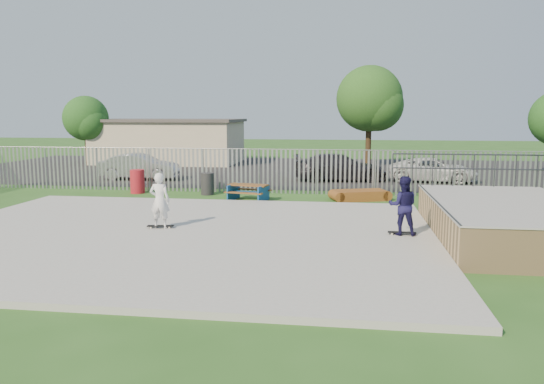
# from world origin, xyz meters

# --- Properties ---
(ground) EXTENTS (120.00, 120.00, 0.00)m
(ground) POSITION_xyz_m (0.00, 0.00, 0.00)
(ground) COLOR #2A571D
(ground) RESTS_ON ground
(concrete_slab) EXTENTS (15.00, 12.00, 0.15)m
(concrete_slab) POSITION_xyz_m (0.00, 0.00, 0.07)
(concrete_slab) COLOR #A1A19C
(concrete_slab) RESTS_ON ground
(quarter_pipe) EXTENTS (5.50, 7.05, 2.19)m
(quarter_pipe) POSITION_xyz_m (9.50, 1.04, 0.56)
(quarter_pipe) COLOR tan
(quarter_pipe) RESTS_ON ground
(fence) EXTENTS (26.04, 16.02, 2.00)m
(fence) POSITION_xyz_m (1.00, 4.59, 1.00)
(fence) COLOR gray
(fence) RESTS_ON ground
(picnic_table) EXTENTS (1.86, 1.64, 0.69)m
(picnic_table) POSITION_xyz_m (0.92, 6.81, 0.35)
(picnic_table) COLOR brown
(picnic_table) RESTS_ON ground
(funbox) EXTENTS (2.29, 1.66, 0.41)m
(funbox) POSITION_xyz_m (5.52, 7.60, 0.21)
(funbox) COLOR brown
(funbox) RESTS_ON ground
(trash_bin_red) EXTENTS (0.64, 0.64, 1.07)m
(trash_bin_red) POSITION_xyz_m (-4.46, 8.18, 0.54)
(trash_bin_red) COLOR #A51923
(trash_bin_red) RESTS_ON ground
(trash_bin_grey) EXTENTS (0.59, 0.59, 0.98)m
(trash_bin_grey) POSITION_xyz_m (-1.19, 8.16, 0.49)
(trash_bin_grey) COLOR #262528
(trash_bin_grey) RESTS_ON ground
(parking_lot) EXTENTS (40.00, 18.00, 0.02)m
(parking_lot) POSITION_xyz_m (0.00, 19.00, 0.01)
(parking_lot) COLOR black
(parking_lot) RESTS_ON ground
(car_silver) EXTENTS (4.36, 1.69, 1.41)m
(car_silver) POSITION_xyz_m (-6.25, 12.88, 0.73)
(car_silver) COLOR #B4B3B8
(car_silver) RESTS_ON parking_lot
(car_dark) EXTENTS (5.18, 2.68, 1.44)m
(car_dark) POSITION_xyz_m (4.58, 13.87, 0.74)
(car_dark) COLOR #222127
(car_dark) RESTS_ON parking_lot
(car_white) EXTENTS (4.76, 2.70, 1.25)m
(car_white) POSITION_xyz_m (9.47, 14.14, 0.65)
(car_white) COLOR silver
(car_white) RESTS_ON parking_lot
(building) EXTENTS (10.40, 6.40, 3.20)m
(building) POSITION_xyz_m (-8.00, 23.00, 1.61)
(building) COLOR beige
(building) RESTS_ON ground
(tree_left) EXTENTS (3.13, 3.13, 4.83)m
(tree_left) POSITION_xyz_m (-13.24, 20.65, 3.25)
(tree_left) COLOR #432E1B
(tree_left) RESTS_ON ground
(tree_mid) EXTENTS (4.39, 4.39, 6.78)m
(tree_mid) POSITION_xyz_m (6.36, 21.77, 4.57)
(tree_mid) COLOR #3A2A17
(tree_mid) RESTS_ON ground
(skateboard_a) EXTENTS (0.81, 0.24, 0.08)m
(skateboard_a) POSITION_xyz_m (6.55, 0.61, 0.19)
(skateboard_a) COLOR black
(skateboard_a) RESTS_ON concrete_slab
(skateboard_b) EXTENTS (0.82, 0.33, 0.08)m
(skateboard_b) POSITION_xyz_m (-0.61, 0.50, 0.19)
(skateboard_b) COLOR black
(skateboard_b) RESTS_ON concrete_slab
(skater_navy) EXTENTS (0.85, 0.68, 1.69)m
(skater_navy) POSITION_xyz_m (6.55, 0.61, 0.99)
(skater_navy) COLOR #15133C
(skater_navy) RESTS_ON concrete_slab
(skater_white) EXTENTS (0.62, 0.41, 1.69)m
(skater_white) POSITION_xyz_m (-0.61, 0.50, 0.99)
(skater_white) COLOR white
(skater_white) RESTS_ON concrete_slab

